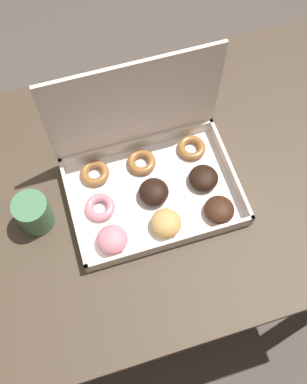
% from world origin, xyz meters
% --- Properties ---
extents(ground_plane, '(8.00, 8.00, 0.00)m').
position_xyz_m(ground_plane, '(0.00, 0.00, 0.00)').
color(ground_plane, '#564C44').
extents(dining_table, '(1.12, 0.71, 0.74)m').
position_xyz_m(dining_table, '(0.00, 0.00, 0.63)').
color(dining_table, '#4C3D2D').
rests_on(dining_table, ground_plane).
extents(donut_box, '(0.37, 0.27, 0.28)m').
position_xyz_m(donut_box, '(-0.02, 0.00, 0.80)').
color(donut_box, white).
rests_on(donut_box, dining_table).
extents(coffee_mug, '(0.07, 0.07, 0.09)m').
position_xyz_m(coffee_mug, '(-0.28, -0.01, 0.79)').
color(coffee_mug, '#4C8456').
rests_on(coffee_mug, dining_table).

